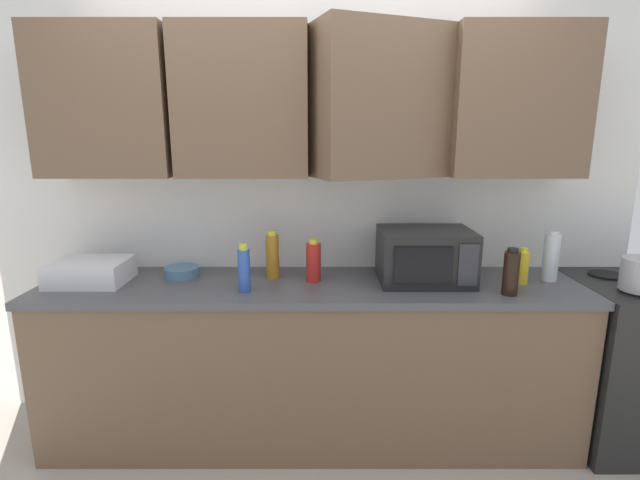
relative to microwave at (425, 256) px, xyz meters
The scene contains 11 objects.
wall_back_with_cabinets 0.83m from the microwave, 161.55° to the left, with size 3.71×0.55×2.60m.
counter_run 0.84m from the microwave, behind, with size 2.84×0.63×0.90m.
microwave is the anchor object (origin of this frame).
dish_rack 1.77m from the microwave, behind, with size 0.38×0.30×0.12m, color silver.
bottle_clear_tall 0.68m from the microwave, ahead, with size 0.08×0.08×0.27m.
bottle_blue_cleaner 0.95m from the microwave, 169.84° to the right, with size 0.06×0.06×0.24m.
bottle_red_sauce 0.59m from the microwave, behind, with size 0.08×0.08×0.23m.
bottle_soy_dark 0.43m from the microwave, 29.66° to the right, with size 0.08×0.08×0.23m.
bottle_yellow_mustard 0.51m from the microwave, ahead, with size 0.06×0.06×0.19m.
bottle_amber_vinegar 0.82m from the microwave, behind, with size 0.07×0.07×0.26m.
bowl_ceramic_small 1.33m from the microwave, behind, with size 0.19×0.19×0.05m, color teal.
Camera 1 is at (0.05, -2.67, 1.67)m, focal length 26.28 mm.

